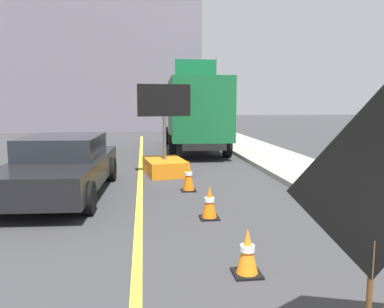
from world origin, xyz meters
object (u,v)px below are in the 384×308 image
arrow_board_trailer (165,158)px  roadwork_sign (377,191)px  box_truck (195,112)px  highway_guide_sign (205,82)px  traffic_cone_mid_lane (209,202)px  traffic_cone_far_lane (188,176)px  pickup_car (62,166)px  traffic_cone_near_sign (247,252)px

arrow_board_trailer → roadwork_sign: bearing=-81.8°
box_truck → arrow_board_trailer: bearing=-106.9°
box_truck → highway_guide_sign: 8.01m
roadwork_sign → arrow_board_trailer: size_ratio=0.86×
traffic_cone_mid_lane → traffic_cone_far_lane: size_ratio=0.84×
highway_guide_sign → pickup_car: bearing=-110.9°
roadwork_sign → traffic_cone_mid_lane: bearing=99.4°
traffic_cone_mid_lane → traffic_cone_far_lane: bearing=93.1°
pickup_car → traffic_cone_far_lane: size_ratio=6.58×
pickup_car → highway_guide_sign: highway_guide_sign is taller
box_truck → traffic_cone_near_sign: 12.57m
roadwork_sign → traffic_cone_near_sign: roadwork_sign is taller
arrow_board_trailer → traffic_cone_mid_lane: (0.58, -4.65, -0.16)m
roadwork_sign → traffic_cone_far_lane: 6.56m
pickup_car → box_truck: bearing=61.6°
roadwork_sign → arrow_board_trailer: bearing=98.2°
traffic_cone_mid_lane → highway_guide_sign: bearing=81.2°
box_truck → traffic_cone_far_lane: 7.92m
traffic_cone_mid_lane → traffic_cone_far_lane: 2.32m
traffic_cone_near_sign → traffic_cone_far_lane: (-0.20, 4.73, 0.07)m
roadwork_sign → box_truck: box_truck is taller
roadwork_sign → traffic_cone_far_lane: bearing=97.2°
roadwork_sign → traffic_cone_near_sign: 2.14m
pickup_car → roadwork_sign: bearing=-59.3°
traffic_cone_near_sign → traffic_cone_far_lane: bearing=92.4°
box_truck → roadwork_sign: bearing=-91.5°
box_truck → highway_guide_sign: highway_guide_sign is taller
arrow_board_trailer → pickup_car: 3.47m
roadwork_sign → highway_guide_sign: 21.97m
arrow_board_trailer → box_truck: size_ratio=0.36×
roadwork_sign → box_truck: bearing=88.5°
roadwork_sign → box_truck: 14.15m
highway_guide_sign → box_truck: bearing=-102.4°
pickup_car → traffic_cone_near_sign: (3.20, -4.72, -0.40)m
roadwork_sign → traffic_cone_mid_lane: size_ratio=3.63×
traffic_cone_near_sign → traffic_cone_mid_lane: bearing=91.8°
traffic_cone_far_lane → highway_guide_sign: bearing=79.5°
traffic_cone_mid_lane → roadwork_sign: bearing=-80.6°
box_truck → traffic_cone_near_sign: (-0.98, -12.45, -1.41)m
roadwork_sign → traffic_cone_far_lane: size_ratio=3.05×
box_truck → highway_guide_sign: (1.68, 7.65, 1.71)m
roadwork_sign → pickup_car: roadwork_sign is taller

